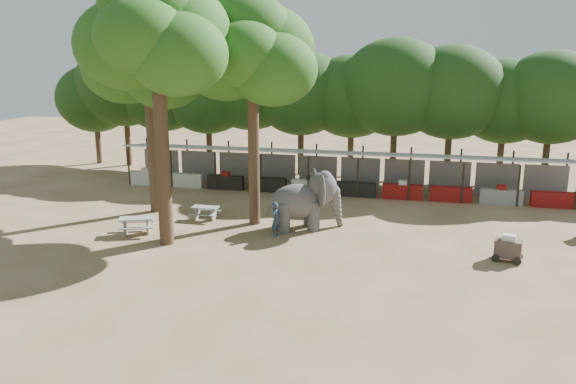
% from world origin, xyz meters
% --- Properties ---
extents(ground, '(100.00, 100.00, 0.00)m').
position_xyz_m(ground, '(0.00, 0.00, 0.00)').
color(ground, brown).
rests_on(ground, ground).
extents(vendor_stalls, '(28.00, 2.99, 2.80)m').
position_xyz_m(vendor_stalls, '(-0.00, 13.84, 1.18)').
color(vendor_stalls, '#ABADB3').
rests_on(vendor_stalls, ground).
extents(yard_tree_left, '(7.10, 6.90, 11.02)m').
position_xyz_m(yard_tree_left, '(-9.13, 7.19, 8.20)').
color(yard_tree_left, '#332316').
rests_on(yard_tree_left, ground).
extents(yard_tree_center, '(7.10, 6.90, 12.04)m').
position_xyz_m(yard_tree_center, '(-6.13, 2.19, 9.21)').
color(yard_tree_center, '#332316').
rests_on(yard_tree_center, ground).
extents(yard_tree_back, '(7.10, 6.90, 11.36)m').
position_xyz_m(yard_tree_back, '(-3.13, 6.19, 8.54)').
color(yard_tree_back, '#332316').
rests_on(yard_tree_back, ground).
extents(backdrop_trees, '(46.46, 5.95, 8.33)m').
position_xyz_m(backdrop_trees, '(0.00, 19.00, 5.51)').
color(backdrop_trees, '#332316').
rests_on(backdrop_trees, ground).
extents(elephant, '(3.87, 3.06, 2.89)m').
position_xyz_m(elephant, '(-0.27, 5.75, 1.45)').
color(elephant, '#434141').
rests_on(elephant, ground).
extents(handler, '(0.54, 0.68, 1.65)m').
position_xyz_m(handler, '(-1.40, 4.22, 0.83)').
color(handler, '#26384C').
rests_on(handler, ground).
extents(picnic_table_near, '(2.04, 1.95, 0.80)m').
position_xyz_m(picnic_table_near, '(-8.04, 3.00, 0.53)').
color(picnic_table_near, gray).
rests_on(picnic_table_near, ground).
extents(picnic_table_far, '(1.39, 1.25, 0.69)m').
position_xyz_m(picnic_table_far, '(-5.72, 6.09, 0.45)').
color(picnic_table_far, gray).
rests_on(picnic_table_far, ground).
extents(cart_front, '(1.32, 1.02, 1.15)m').
position_xyz_m(cart_front, '(8.89, 3.18, 0.57)').
color(cart_front, '#3B2D28').
rests_on(cart_front, ground).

